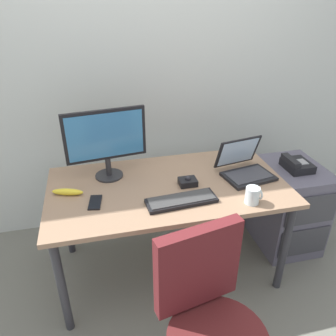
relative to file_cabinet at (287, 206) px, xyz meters
name	(u,v)px	position (x,y,z in m)	size (l,w,h in m)	color
ground_plane	(168,267)	(-0.96, -0.08, -0.33)	(8.00, 8.00, 0.00)	slate
back_wall	(144,50)	(-0.96, 0.66, 1.07)	(6.00, 0.10, 2.80)	beige
desk	(168,194)	(-0.96, -0.08, 0.30)	(1.49, 0.80, 0.71)	#947357
file_cabinet	(287,206)	(0.00, 0.00, 0.00)	(0.42, 0.53, 0.66)	#565362
desk_phone	(296,165)	(-0.01, -0.02, 0.37)	(0.17, 0.20, 0.09)	black
monitor_main	(106,139)	(-1.31, 0.11, 0.64)	(0.51, 0.18, 0.45)	#262628
keyboard	(181,200)	(-0.92, -0.29, 0.39)	(0.42, 0.17, 0.03)	black
laptop	(244,167)	(-0.43, -0.07, 0.43)	(0.36, 0.34, 0.23)	black
trackball_mouse	(188,181)	(-0.83, -0.11, 0.40)	(0.11, 0.09, 0.07)	black
coffee_mug	(253,195)	(-0.53, -0.39, 0.42)	(0.09, 0.08, 0.10)	silver
cell_phone	(95,202)	(-1.41, -0.18, 0.38)	(0.07, 0.14, 0.01)	black
banana	(68,192)	(-1.56, -0.06, 0.39)	(0.19, 0.04, 0.04)	yellow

